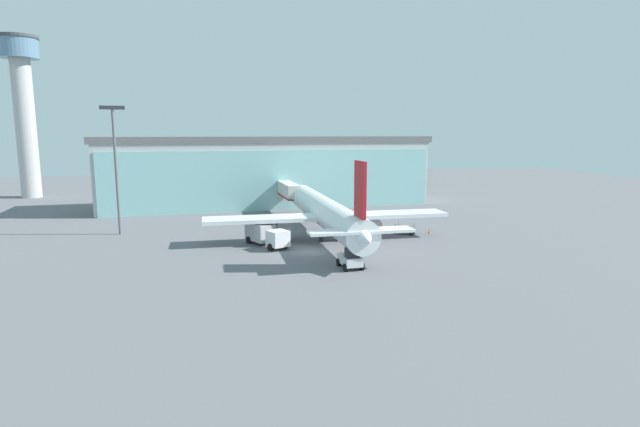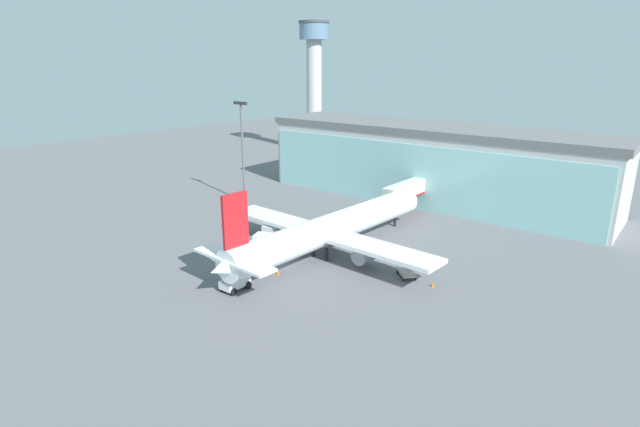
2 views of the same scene
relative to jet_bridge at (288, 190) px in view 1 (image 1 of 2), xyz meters
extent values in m
plane|color=slate|center=(-2.00, -28.28, -4.10)|extent=(240.00, 240.00, 0.00)
cube|color=#B5B5B5|center=(-2.00, 11.42, 1.96)|extent=(61.68, 17.61, 12.12)
cube|color=#8FC8C8|center=(-1.62, 4.01, 1.35)|extent=(59.74, 3.32, 10.91)
cube|color=slate|center=(-2.00, 11.42, 8.62)|extent=(62.91, 17.96, 1.20)
cube|color=beige|center=(0.00, -0.09, 0.17)|extent=(2.55, 11.80, 2.40)
cube|color=red|center=(0.00, -0.09, -0.88)|extent=(2.59, 11.80, 0.30)
cylinder|color=#4C4C51|center=(-0.13, 4.31, -2.56)|extent=(0.70, 0.70, 3.08)
cylinder|color=#B5B5B5|center=(-50.95, 34.84, 10.59)|extent=(4.04, 4.04, 29.39)
cylinder|color=slate|center=(-50.95, 34.84, 27.28)|extent=(7.65, 7.65, 4.00)
cylinder|color=#3F3F44|center=(-50.95, 34.84, 29.58)|extent=(8.04, 8.04, 0.60)
cylinder|color=#59595E|center=(-25.78, -12.21, 4.45)|extent=(0.36, 0.36, 17.09)
cube|color=#333338|center=(-25.78, -12.21, 13.24)|extent=(3.20, 0.40, 0.50)
cylinder|color=white|center=(1.63, -20.60, -0.62)|extent=(4.19, 35.05, 3.77)
cone|color=white|center=(1.84, -3.10, -0.62)|extent=(3.81, 3.05, 3.77)
cone|color=white|center=(1.41, -38.11, -0.62)|extent=(3.44, 4.04, 3.39)
cube|color=white|center=(1.61, -22.35, -0.99)|extent=(32.33, 4.59, 0.50)
cube|color=white|center=(1.43, -37.11, -0.05)|extent=(11.03, 2.53, 0.30)
cube|color=red|center=(1.43, -36.61, 4.18)|extent=(0.40, 3.20, 5.83)
cylinder|color=gray|center=(-4.52, -21.78, -2.34)|extent=(2.14, 3.23, 2.10)
cylinder|color=gray|center=(7.75, -21.93, -2.34)|extent=(2.14, 3.23, 2.10)
cylinder|color=black|center=(0.46, -23.34, -3.30)|extent=(0.50, 0.50, 1.60)
cylinder|color=black|center=(2.72, -23.37, -3.30)|extent=(0.50, 0.50, 1.60)
cylinder|color=black|center=(1.80, -6.10, -3.30)|extent=(0.40, 0.40, 1.60)
cube|color=silver|center=(-5.65, -26.45, -2.70)|extent=(2.92, 2.92, 1.90)
cube|color=#B2B2B7|center=(-7.39, -22.63, -2.55)|extent=(3.66, 4.55, 2.20)
cylinder|color=black|center=(-4.64, -25.99, -3.65)|extent=(0.65, 0.94, 0.90)
cylinder|color=black|center=(-6.65, -26.91, -3.65)|extent=(0.65, 0.94, 0.90)
cylinder|color=black|center=(-6.81, -21.26, -3.65)|extent=(0.65, 0.94, 0.90)
cylinder|color=black|center=(-8.81, -22.18, -3.65)|extent=(0.65, 0.94, 0.90)
cube|color=#9E998C|center=(13.00, -21.06, -3.58)|extent=(3.18, 3.02, 0.16)
cylinder|color=black|center=(11.68, -20.90, -3.88)|extent=(0.42, 0.37, 0.44)
cylinder|color=#9E998C|center=(11.68, -20.90, -3.05)|extent=(0.08, 0.08, 0.90)
cylinder|color=black|center=(12.60, -19.79, -3.88)|extent=(0.42, 0.37, 0.44)
cylinder|color=#9E998C|center=(12.60, -19.79, -3.05)|extent=(0.08, 0.08, 0.90)
cylinder|color=black|center=(13.41, -22.33, -3.88)|extent=(0.42, 0.37, 0.44)
cylinder|color=#9E998C|center=(13.41, -22.33, -3.05)|extent=(0.08, 0.08, 0.90)
cylinder|color=black|center=(14.33, -21.23, -3.88)|extent=(0.42, 0.37, 0.44)
cylinder|color=#9E998C|center=(14.33, -21.23, -3.05)|extent=(0.08, 0.08, 0.90)
cube|color=silver|center=(0.51, -36.36, -3.25)|extent=(1.96, 3.29, 0.90)
cube|color=#26262B|center=(0.54, -36.99, -2.30)|extent=(1.45, 1.07, 1.00)
cylinder|color=black|center=(-0.45, -35.28, -3.70)|extent=(0.39, 0.82, 0.80)
cylinder|color=black|center=(1.35, -35.19, -3.70)|extent=(0.39, 0.82, 0.80)
cylinder|color=black|center=(-0.33, -37.52, -3.70)|extent=(0.39, 0.82, 0.80)
cylinder|color=black|center=(1.47, -37.43, -3.70)|extent=(0.39, 0.82, 0.80)
cone|color=orange|center=(1.18, -30.45, -3.83)|extent=(0.36, 0.36, 0.55)
cone|color=orange|center=(16.62, -21.38, -3.83)|extent=(0.36, 0.36, 0.55)
camera|label=1|loc=(-14.07, -85.03, 9.95)|focal=28.00mm
camera|label=2|loc=(40.45, -68.11, 20.12)|focal=28.00mm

